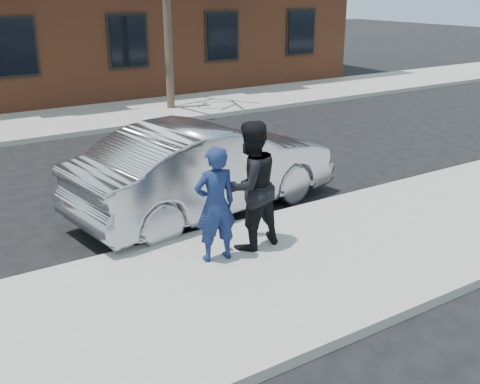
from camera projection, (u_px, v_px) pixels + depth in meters
ground at (224, 286)px, 7.98m from camera, size 100.00×100.00×0.00m
near_sidewalk at (233, 288)px, 7.76m from camera, size 50.00×3.50×0.15m
near_curb at (175, 241)px, 9.19m from camera, size 50.00×0.10×0.15m
far_sidewalk at (32, 125)px, 16.87m from camera, size 50.00×3.50×0.15m
far_curb at (48, 138)px, 15.44m from camera, size 50.00×0.10×0.15m
silver_sedan at (207, 168)px, 10.34m from camera, size 5.42×2.62×1.71m
man_hoodie at (215, 204)px, 8.14m from camera, size 0.69×0.54×1.75m
man_peacoat at (250, 186)px, 8.53m from camera, size 1.05×0.86×2.01m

